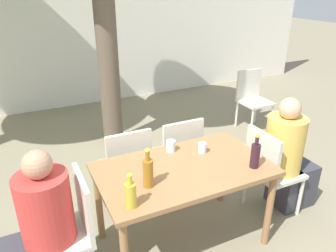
% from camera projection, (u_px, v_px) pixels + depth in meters
% --- Properties ---
extents(ground_plane, '(30.00, 30.00, 0.00)m').
position_uv_depth(ground_plane, '(182.00, 239.00, 3.00)').
color(ground_plane, gray).
extents(cafe_building_wall, '(10.00, 0.08, 2.80)m').
position_uv_depth(cafe_building_wall, '(76.00, 28.00, 5.72)').
color(cafe_building_wall, white).
rests_on(cafe_building_wall, ground_plane).
extents(dining_table_front, '(1.42, 0.84, 0.77)m').
position_uv_depth(dining_table_front, '(184.00, 177.00, 2.72)').
color(dining_table_front, '#996B42').
rests_on(dining_table_front, ground_plane).
extents(patio_chair_0, '(0.44, 0.44, 0.91)m').
position_uv_depth(patio_chair_0, '(71.00, 226.00, 2.42)').
color(patio_chair_0, beige).
rests_on(patio_chair_0, ground_plane).
extents(patio_chair_1, '(0.44, 0.44, 0.91)m').
position_uv_depth(patio_chair_1, '(269.00, 167.00, 3.16)').
color(patio_chair_1, beige).
rests_on(patio_chair_1, ground_plane).
extents(patio_chair_2, '(0.44, 0.44, 0.91)m').
position_uv_depth(patio_chair_2, '(127.00, 165.00, 3.21)').
color(patio_chair_2, beige).
rests_on(patio_chair_2, ground_plane).
extents(patio_chair_3, '(0.44, 0.44, 0.91)m').
position_uv_depth(patio_chair_3, '(178.00, 152.00, 3.44)').
color(patio_chair_3, beige).
rests_on(patio_chair_3, ground_plane).
extents(patio_chair_4, '(0.44, 0.44, 0.91)m').
position_uv_depth(patio_chair_4, '(252.00, 96.00, 5.09)').
color(patio_chair_4, beige).
rests_on(patio_chair_4, ground_plane).
extents(person_seated_0, '(0.59, 0.37, 1.18)m').
position_uv_depth(person_seated_0, '(37.00, 234.00, 2.32)').
color(person_seated_0, '#383842').
rests_on(person_seated_0, ground_plane).
extents(person_seated_1, '(0.58, 0.37, 1.21)m').
position_uv_depth(person_seated_1, '(288.00, 160.00, 3.24)').
color(person_seated_1, '#383842').
rests_on(person_seated_1, ground_plane).
extents(amber_bottle_0, '(0.08, 0.08, 0.31)m').
position_uv_depth(amber_bottle_0, '(148.00, 172.00, 2.40)').
color(amber_bottle_0, '#9E661E').
rests_on(amber_bottle_0, dining_table_front).
extents(oil_cruet_1, '(0.08, 0.08, 0.26)m').
position_uv_depth(oil_cruet_1, '(131.00, 194.00, 2.18)').
color(oil_cruet_1, gold).
rests_on(oil_cruet_1, dining_table_front).
extents(wine_bottle_2, '(0.07, 0.07, 0.29)m').
position_uv_depth(wine_bottle_2, '(255.00, 155.00, 2.65)').
color(wine_bottle_2, '#331923').
rests_on(wine_bottle_2, dining_table_front).
extents(drinking_glass_0, '(0.08, 0.08, 0.09)m').
position_uv_depth(drinking_glass_0, '(202.00, 148.00, 2.90)').
color(drinking_glass_0, silver).
rests_on(drinking_glass_0, dining_table_front).
extents(drinking_glass_1, '(0.08, 0.08, 0.10)m').
position_uv_depth(drinking_glass_1, '(171.00, 146.00, 2.92)').
color(drinking_glass_1, silver).
rests_on(drinking_glass_1, dining_table_front).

